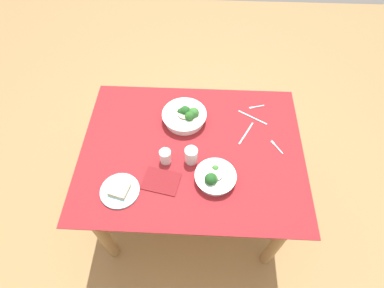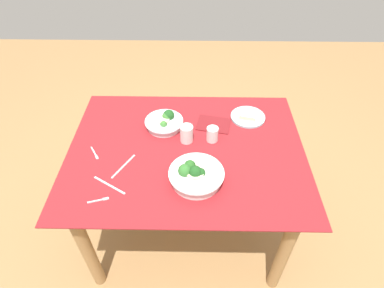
{
  "view_description": "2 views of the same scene",
  "coord_description": "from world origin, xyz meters",
  "px_view_note": "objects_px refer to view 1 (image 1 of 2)",
  "views": [
    {
      "loc": [
        -0.05,
        1.0,
        2.25
      ],
      "look_at": [
        -0.0,
        -0.01,
        0.82
      ],
      "focal_mm": 28.53,
      "sensor_mm": 36.0,
      "label": 1
    },
    {
      "loc": [
        0.05,
        -1.24,
        1.99
      ],
      "look_at": [
        0.03,
        -0.0,
        0.82
      ],
      "focal_mm": 29.43,
      "sensor_mm": 36.0,
      "label": 2
    }
  ],
  "objects_px": {
    "broccoli_bowl_near": "(185,116)",
    "fork_by_far_bowl": "(276,147)",
    "fork_by_near_bowl": "(256,107)",
    "table_knife_right": "(246,133)",
    "water_glass_side": "(165,156)",
    "napkin_folded_upper": "(161,181)",
    "broccoli_bowl_far": "(215,177)",
    "table_knife_left": "(252,117)",
    "water_glass_center": "(191,155)",
    "bread_side_plate": "(120,190)"
  },
  "relations": [
    {
      "from": "bread_side_plate",
      "to": "fork_by_far_bowl",
      "type": "height_order",
      "value": "bread_side_plate"
    },
    {
      "from": "fork_by_far_bowl",
      "to": "napkin_folded_upper",
      "type": "bearing_deg",
      "value": 79.3
    },
    {
      "from": "water_glass_side",
      "to": "napkin_folded_upper",
      "type": "bearing_deg",
      "value": 84.57
    },
    {
      "from": "table_knife_left",
      "to": "table_knife_right",
      "type": "relative_size",
      "value": 1.06
    },
    {
      "from": "water_glass_side",
      "to": "broccoli_bowl_near",
      "type": "bearing_deg",
      "value": -107.24
    },
    {
      "from": "water_glass_side",
      "to": "table_knife_left",
      "type": "distance_m",
      "value": 0.62
    },
    {
      "from": "broccoli_bowl_far",
      "to": "table_knife_left",
      "type": "bearing_deg",
      "value": -117.59
    },
    {
      "from": "water_glass_center",
      "to": "table_knife_left",
      "type": "distance_m",
      "value": 0.5
    },
    {
      "from": "water_glass_center",
      "to": "napkin_folded_upper",
      "type": "xyz_separation_m",
      "value": [
        0.16,
        0.14,
        -0.05
      ]
    },
    {
      "from": "water_glass_center",
      "to": "napkin_folded_upper",
      "type": "bearing_deg",
      "value": 42.48
    },
    {
      "from": "napkin_folded_upper",
      "to": "table_knife_right",
      "type": "bearing_deg",
      "value": -143.99
    },
    {
      "from": "water_glass_side",
      "to": "table_knife_right",
      "type": "height_order",
      "value": "water_glass_side"
    },
    {
      "from": "water_glass_center",
      "to": "fork_by_near_bowl",
      "type": "relative_size",
      "value": 1.02
    },
    {
      "from": "water_glass_side",
      "to": "fork_by_near_bowl",
      "type": "height_order",
      "value": "water_glass_side"
    },
    {
      "from": "broccoli_bowl_far",
      "to": "broccoli_bowl_near",
      "type": "height_order",
      "value": "broccoli_bowl_near"
    },
    {
      "from": "napkin_folded_upper",
      "to": "fork_by_far_bowl",
      "type": "bearing_deg",
      "value": -158.37
    },
    {
      "from": "water_glass_side",
      "to": "broccoli_bowl_far",
      "type": "bearing_deg",
      "value": 157.18
    },
    {
      "from": "broccoli_bowl_near",
      "to": "fork_by_far_bowl",
      "type": "height_order",
      "value": "broccoli_bowl_near"
    },
    {
      "from": "broccoli_bowl_near",
      "to": "napkin_folded_upper",
      "type": "height_order",
      "value": "broccoli_bowl_near"
    },
    {
      "from": "fork_by_near_bowl",
      "to": "table_knife_right",
      "type": "bearing_deg",
      "value": 54.62
    },
    {
      "from": "broccoli_bowl_far",
      "to": "broccoli_bowl_near",
      "type": "bearing_deg",
      "value": -66.47
    },
    {
      "from": "fork_by_far_bowl",
      "to": "napkin_folded_upper",
      "type": "height_order",
      "value": "napkin_folded_upper"
    },
    {
      "from": "table_knife_left",
      "to": "napkin_folded_upper",
      "type": "distance_m",
      "value": 0.71
    },
    {
      "from": "napkin_folded_upper",
      "to": "broccoli_bowl_far",
      "type": "bearing_deg",
      "value": -176.22
    },
    {
      "from": "bread_side_plate",
      "to": "fork_by_far_bowl",
      "type": "distance_m",
      "value": 0.93
    },
    {
      "from": "bread_side_plate",
      "to": "napkin_folded_upper",
      "type": "distance_m",
      "value": 0.23
    },
    {
      "from": "broccoli_bowl_far",
      "to": "table_knife_left",
      "type": "height_order",
      "value": "broccoli_bowl_far"
    },
    {
      "from": "table_knife_left",
      "to": "napkin_folded_upper",
      "type": "height_order",
      "value": "napkin_folded_upper"
    },
    {
      "from": "napkin_folded_upper",
      "to": "bread_side_plate",
      "type": "bearing_deg",
      "value": 18.2
    },
    {
      "from": "water_glass_side",
      "to": "fork_by_far_bowl",
      "type": "relative_size",
      "value": 0.9
    },
    {
      "from": "fork_by_near_bowl",
      "to": "broccoli_bowl_far",
      "type": "bearing_deg",
      "value": 47.7
    },
    {
      "from": "fork_by_far_bowl",
      "to": "table_knife_left",
      "type": "bearing_deg",
      "value": -2.5
    },
    {
      "from": "broccoli_bowl_near",
      "to": "water_glass_center",
      "type": "height_order",
      "value": "broccoli_bowl_near"
    },
    {
      "from": "broccoli_bowl_far",
      "to": "fork_by_near_bowl",
      "type": "relative_size",
      "value": 2.26
    },
    {
      "from": "broccoli_bowl_far",
      "to": "water_glass_side",
      "type": "bearing_deg",
      "value": -22.82
    },
    {
      "from": "broccoli_bowl_near",
      "to": "napkin_folded_upper",
      "type": "relative_size",
      "value": 1.4
    },
    {
      "from": "napkin_folded_upper",
      "to": "water_glass_center",
      "type": "bearing_deg",
      "value": -137.52
    },
    {
      "from": "broccoli_bowl_far",
      "to": "bread_side_plate",
      "type": "bearing_deg",
      "value": 10.08
    },
    {
      "from": "bread_side_plate",
      "to": "water_glass_side",
      "type": "distance_m",
      "value": 0.31
    },
    {
      "from": "broccoli_bowl_near",
      "to": "fork_by_near_bowl",
      "type": "xyz_separation_m",
      "value": [
        -0.45,
        -0.13,
        -0.04
      ]
    },
    {
      "from": "fork_by_far_bowl",
      "to": "fork_by_near_bowl",
      "type": "bearing_deg",
      "value": -14.96
    },
    {
      "from": "water_glass_center",
      "to": "table_knife_left",
      "type": "height_order",
      "value": "water_glass_center"
    },
    {
      "from": "fork_by_near_bowl",
      "to": "napkin_folded_upper",
      "type": "distance_m",
      "value": 0.8
    },
    {
      "from": "broccoli_bowl_near",
      "to": "table_knife_left",
      "type": "distance_m",
      "value": 0.43
    },
    {
      "from": "table_knife_right",
      "to": "fork_by_far_bowl",
      "type": "bearing_deg",
      "value": 91.28
    },
    {
      "from": "fork_by_far_bowl",
      "to": "fork_by_near_bowl",
      "type": "relative_size",
      "value": 0.95
    },
    {
      "from": "broccoli_bowl_near",
      "to": "water_glass_center",
      "type": "distance_m",
      "value": 0.3
    },
    {
      "from": "water_glass_center",
      "to": "water_glass_side",
      "type": "xyz_separation_m",
      "value": [
        0.14,
        0.01,
        -0.01
      ]
    },
    {
      "from": "fork_by_far_bowl",
      "to": "water_glass_side",
      "type": "bearing_deg",
      "value": 68.62
    },
    {
      "from": "broccoli_bowl_near",
      "to": "water_glass_side",
      "type": "height_order",
      "value": "broccoli_bowl_near"
    }
  ]
}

